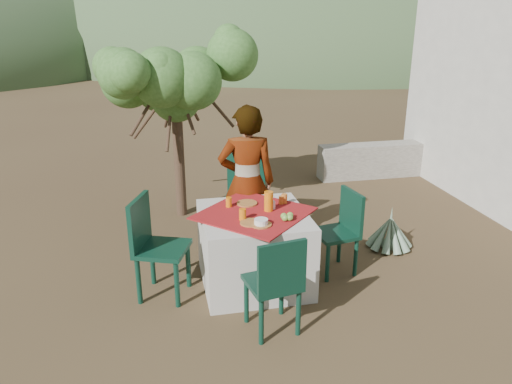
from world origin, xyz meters
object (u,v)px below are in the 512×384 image
at_px(chair_near, 276,281).
at_px(agave, 390,233).
at_px(chair_right, 342,228).
at_px(table, 254,248).
at_px(juice_pitcher, 269,201).
at_px(person, 247,183).
at_px(chair_left, 153,243).
at_px(chair_far, 245,192).
at_px(shrub_tree, 180,88).

xyz_separation_m(chair_near, agave, (1.69, 1.32, -0.31)).
distance_m(chair_near, chair_right, 1.32).
height_order(table, juice_pitcher, juice_pitcher).
bearing_deg(agave, chair_near, -141.89).
relative_size(person, agave, 3.03).
relative_size(table, chair_left, 1.32).
bearing_deg(agave, chair_far, 156.21).
bearing_deg(table, juice_pitcher, 9.08).
height_order(chair_left, juice_pitcher, chair_left).
bearing_deg(shrub_tree, chair_left, -102.15).
bearing_deg(chair_left, chair_far, -22.37).
distance_m(chair_right, person, 1.12).
xyz_separation_m(chair_left, person, (1.02, 0.67, 0.30)).
distance_m(chair_right, shrub_tree, 2.73).
xyz_separation_m(chair_right, shrub_tree, (-1.46, 1.98, 1.19)).
xyz_separation_m(table, person, (0.05, 0.65, 0.47)).
relative_size(table, juice_pitcher, 6.67).
relative_size(chair_near, chair_right, 1.03).
relative_size(chair_right, shrub_tree, 0.41).
distance_m(chair_near, chair_left, 1.30).
bearing_deg(agave, chair_left, -169.93).
height_order(chair_right, shrub_tree, shrub_tree).
relative_size(chair_far, chair_right, 1.14).
height_order(table, agave, table).
bearing_deg(person, chair_near, 93.92).
distance_m(chair_far, person, 0.58).
relative_size(table, chair_far, 1.30).
bearing_deg(juice_pitcher, agave, 15.45).
height_order(chair_far, chair_near, chair_far).
height_order(agave, juice_pitcher, juice_pitcher).
bearing_deg(juice_pitcher, chair_near, -99.19).
relative_size(chair_far, chair_near, 1.11).
distance_m(chair_near, agave, 2.17).
bearing_deg(chair_near, chair_far, -103.53).
xyz_separation_m(chair_far, chair_right, (0.81, -1.08, -0.07)).
xyz_separation_m(chair_left, chair_right, (1.91, 0.09, -0.06)).
bearing_deg(agave, chair_right, -152.92).
distance_m(chair_near, shrub_tree, 3.19).
relative_size(chair_right, agave, 1.57).
distance_m(table, chair_near, 0.88).
bearing_deg(agave, juice_pitcher, -164.55).
height_order(person, shrub_tree, shrub_tree).
bearing_deg(agave, shrub_tree, 144.41).
height_order(chair_near, person, person).
relative_size(agave, juice_pitcher, 2.87).
bearing_deg(juice_pitcher, chair_right, 2.87).
xyz_separation_m(chair_right, agave, (0.76, 0.39, -0.30)).
height_order(chair_near, chair_left, chair_left).
distance_m(chair_left, agave, 2.73).
height_order(chair_right, person, person).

